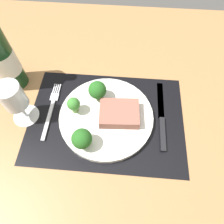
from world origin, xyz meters
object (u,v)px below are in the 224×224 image
at_px(steak, 119,114).
at_px(knife, 162,120).
at_px(wine_glass, 14,99).
at_px(fork, 51,109).
at_px(wine_bottle, 1,58).
at_px(plate, 106,117).

relative_size(steak, knife, 0.47).
distance_m(steak, wine_glass, 0.27).
height_order(fork, wine_glass, wine_glass).
distance_m(knife, wine_bottle, 0.48).
bearing_deg(wine_glass, wine_bottle, 119.68).
relative_size(steak, wine_bottle, 0.36).
height_order(wine_bottle, wine_glass, wine_bottle).
relative_size(fork, wine_bottle, 0.64).
xyz_separation_m(plate, wine_glass, (-0.23, -0.01, 0.08)).
height_order(plate, steak, steak).
bearing_deg(fork, wine_glass, -158.79).
bearing_deg(plate, fork, 175.07).
distance_m(knife, wine_glass, 0.40).
bearing_deg(plate, knife, 1.92).
bearing_deg(knife, steak, -173.35).
bearing_deg(plate, wine_glass, -177.34).
bearing_deg(steak, wine_glass, -178.03).
bearing_deg(wine_glass, plate, 2.66).
bearing_deg(steak, fork, 175.51).
xyz_separation_m(plate, fork, (-0.16, 0.01, -0.01)).
bearing_deg(wine_bottle, knife, -12.79).
relative_size(plate, wine_glass, 1.98).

